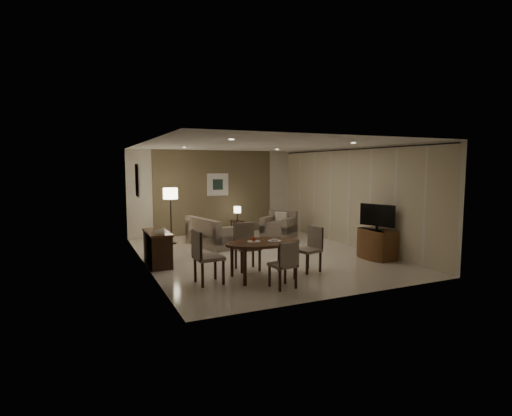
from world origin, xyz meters
name	(u,v)px	position (x,y,z in m)	size (l,w,h in m)	color
room_shell	(253,199)	(0.00, 0.40, 1.35)	(5.50, 7.00, 2.70)	beige
taupe_accent	(215,192)	(0.00, 3.48, 1.35)	(3.96, 0.03, 2.70)	brown
curtain_wall	(349,198)	(2.68, 0.00, 1.32)	(0.08, 6.70, 2.58)	beige
curtain_rod	(350,149)	(2.68, 0.00, 2.64)	(0.03, 0.03, 6.80)	black
art_back_frame	(218,185)	(0.10, 3.46, 1.60)	(0.72, 0.03, 0.72)	silver
art_back_canvas	(218,185)	(0.10, 3.44, 1.60)	(0.34, 0.01, 0.34)	#192E25
art_left_frame	(137,180)	(-2.72, 1.20, 1.85)	(0.03, 0.60, 0.80)	silver
art_left_canvas	(138,180)	(-2.71, 1.20, 1.85)	(0.01, 0.46, 0.64)	gray
downlight_nl	(231,140)	(-1.40, -1.80, 2.69)	(0.10, 0.10, 0.01)	white
downlight_nr	(353,143)	(1.40, -1.80, 2.69)	(0.10, 0.10, 0.01)	white
downlight_fl	(184,148)	(-1.40, 1.80, 2.69)	(0.10, 0.10, 0.01)	white
downlight_fr	(277,149)	(1.40, 1.80, 2.69)	(0.10, 0.10, 0.01)	white
console_desk	(158,248)	(-2.49, 0.00, 0.38)	(0.48, 1.20, 0.75)	#4B2B18
telephone	(160,231)	(-2.49, -0.30, 0.80)	(0.20, 0.14, 0.09)	white
tv_cabinet	(377,244)	(2.40, -1.50, 0.35)	(0.48, 0.90, 0.70)	brown
flat_tv	(377,216)	(2.38, -1.50, 1.02)	(0.06, 0.88, 0.60)	black
dining_table	(263,260)	(-0.79, -1.90, 0.36)	(1.54, 0.96, 0.72)	#4B2B18
chair_near	(283,264)	(-0.74, -2.62, 0.43)	(0.42, 0.42, 0.86)	gray
chair_far	(248,247)	(-0.84, -1.22, 0.49)	(0.48, 0.48, 0.99)	gray
chair_left	(209,257)	(-1.87, -1.83, 0.51)	(0.49, 0.49, 1.02)	gray
chair_right	(308,249)	(0.26, -1.84, 0.47)	(0.45, 0.45, 0.93)	gray
plate_a	(254,242)	(-0.97, -1.85, 0.73)	(0.26, 0.26, 0.02)	white
plate_b	(274,241)	(-0.57, -1.95, 0.73)	(0.26, 0.26, 0.02)	white
fruit_apple	(254,239)	(-0.97, -1.85, 0.78)	(0.09, 0.09, 0.09)	#B82F15
napkin	(274,240)	(-0.57, -1.95, 0.75)	(0.12, 0.08, 0.03)	white
round_rug	(254,242)	(0.55, 1.58, 0.01)	(1.32, 1.32, 0.01)	#3E3822
sofa	(213,232)	(-0.70, 1.52, 0.39)	(0.84, 1.68, 0.79)	gray
armchair	(279,225)	(1.53, 1.92, 0.40)	(0.91, 0.86, 0.81)	gray
side_table	(237,228)	(0.55, 2.88, 0.23)	(0.37, 0.37, 0.47)	black
table_lamp	(237,213)	(0.55, 2.88, 0.72)	(0.22, 0.22, 0.50)	#FFEAC1
floor_lamp	(171,216)	(-1.69, 2.31, 0.79)	(0.40, 0.40, 1.58)	#FFE5B7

